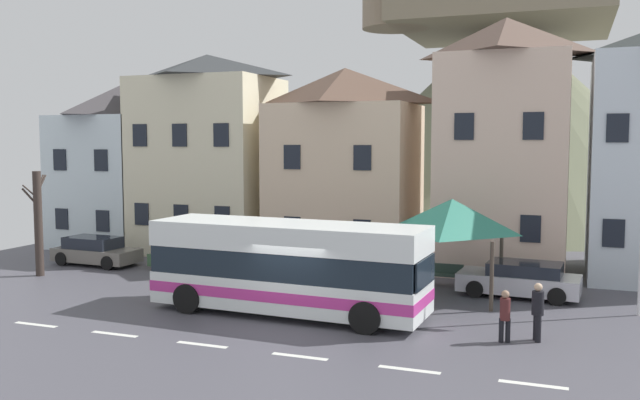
% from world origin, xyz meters
% --- Properties ---
extents(ground_plane, '(40.00, 60.00, 0.07)m').
position_xyz_m(ground_plane, '(0.00, -0.00, -0.03)').
color(ground_plane, '#4B4952').
extents(townhouse_00, '(5.21, 6.82, 8.85)m').
position_xyz_m(townhouse_00, '(-15.48, 12.38, 4.42)').
color(townhouse_00, silver).
rests_on(townhouse_00, ground_plane).
extents(townhouse_01, '(6.80, 5.44, 10.21)m').
position_xyz_m(townhouse_01, '(-9.53, 11.69, 5.10)').
color(townhouse_01, beige).
rests_on(townhouse_01, ground_plane).
extents(townhouse_02, '(6.64, 5.16, 9.23)m').
position_xyz_m(townhouse_02, '(-2.00, 11.55, 4.62)').
color(townhouse_02, beige).
rests_on(townhouse_02, ground_plane).
extents(townhouse_03, '(5.43, 5.22, 11.12)m').
position_xyz_m(townhouse_03, '(5.38, 11.58, 5.56)').
color(townhouse_03, beige).
rests_on(townhouse_03, ground_plane).
extents(hilltop_castle, '(32.12, 32.12, 22.76)m').
position_xyz_m(hilltop_castle, '(3.15, 33.27, 8.30)').
color(hilltop_castle, '#696E54').
rests_on(hilltop_castle, ground_plane).
extents(transit_bus, '(9.45, 3.08, 3.07)m').
position_xyz_m(transit_bus, '(-0.55, 1.25, 1.55)').
color(transit_bus, white).
rests_on(transit_bus, ground_plane).
extents(bus_shelter, '(3.60, 3.60, 3.66)m').
position_xyz_m(bus_shelter, '(4.13, 5.63, 3.01)').
color(bus_shelter, '#473D33').
rests_on(bus_shelter, ground_plane).
extents(parked_car_00, '(4.48, 2.22, 1.29)m').
position_xyz_m(parked_car_00, '(6.54, 6.60, 0.64)').
color(parked_car_00, silver).
rests_on(parked_car_00, ground_plane).
extents(parked_car_02, '(4.12, 2.38, 1.31)m').
position_xyz_m(parked_car_02, '(-7.50, 6.71, 0.64)').
color(parked_car_02, '#325233').
rests_on(parked_car_02, ground_plane).
extents(parked_car_03, '(4.14, 1.98, 1.31)m').
position_xyz_m(parked_car_03, '(-12.54, 6.35, 0.64)').
color(parked_car_03, slate).
rests_on(parked_car_03, ground_plane).
extents(pedestrian_00, '(0.34, 0.38, 1.71)m').
position_xyz_m(pedestrian_00, '(7.41, 0.91, 0.92)').
color(pedestrian_00, black).
rests_on(pedestrian_00, ground_plane).
extents(pedestrian_01, '(0.32, 0.30, 1.52)m').
position_xyz_m(pedestrian_01, '(6.54, 0.47, 0.85)').
color(pedestrian_01, black).
rests_on(pedestrian_01, ground_plane).
extents(public_bench, '(1.41, 0.48, 0.87)m').
position_xyz_m(public_bench, '(3.60, 7.46, 0.46)').
color(public_bench, '#33473D').
rests_on(public_bench, ground_plane).
extents(bare_tree_00, '(0.99, 1.39, 4.50)m').
position_xyz_m(bare_tree_00, '(-13.10, 3.40, 2.32)').
color(bare_tree_00, '#382D28').
rests_on(bare_tree_00, ground_plane).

